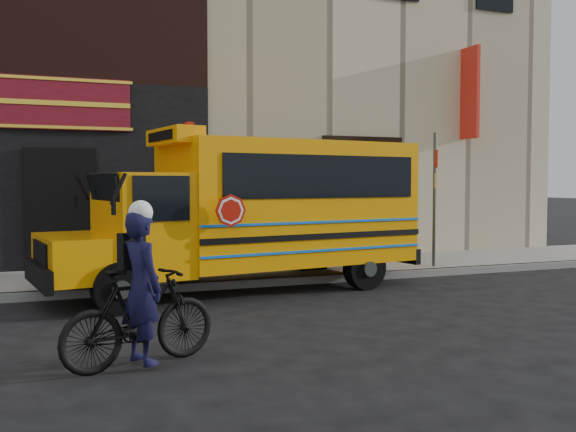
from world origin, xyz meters
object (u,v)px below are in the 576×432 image
at_px(sign_pole, 435,196).
at_px(bicycle, 140,317).
at_px(cyclist, 142,292).
at_px(school_bus, 257,209).

xyz_separation_m(sign_pole, bicycle, (-7.07, -4.94, -1.16)).
height_order(bicycle, cyclist, cyclist).
xyz_separation_m(sign_pole, cyclist, (-7.06, -4.98, -0.88)).
distance_m(school_bus, sign_pole, 4.38).
bearing_deg(cyclist, sign_pole, -77.32).
bearing_deg(bicycle, cyclist, 178.75).
bearing_deg(cyclist, bicycle, -6.08).
relative_size(sign_pole, cyclist, 1.87).
bearing_deg(sign_pole, bicycle, -145.07).
bearing_deg(school_bus, sign_pole, 8.97).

